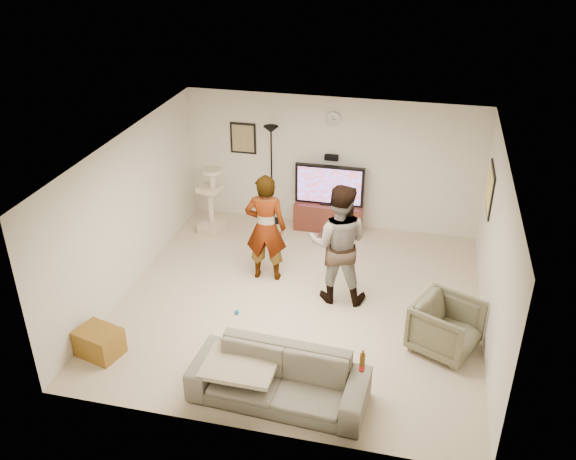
% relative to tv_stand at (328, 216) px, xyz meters
% --- Properties ---
extents(floor, '(5.50, 5.50, 0.02)m').
position_rel_tv_stand_xyz_m(floor, '(-0.01, -2.50, -0.27)').
color(floor, tan).
rests_on(floor, ground).
extents(ceiling, '(5.50, 5.50, 0.02)m').
position_rel_tv_stand_xyz_m(ceiling, '(-0.01, -2.50, 2.25)').
color(ceiling, silver).
rests_on(ceiling, wall_back).
extents(wall_back, '(5.50, 0.04, 2.50)m').
position_rel_tv_stand_xyz_m(wall_back, '(-0.01, 0.25, 0.99)').
color(wall_back, silver).
rests_on(wall_back, floor).
extents(wall_front, '(5.50, 0.04, 2.50)m').
position_rel_tv_stand_xyz_m(wall_front, '(-0.01, -5.25, 0.99)').
color(wall_front, silver).
rests_on(wall_front, floor).
extents(wall_left, '(0.04, 5.50, 2.50)m').
position_rel_tv_stand_xyz_m(wall_left, '(-2.76, -2.50, 0.99)').
color(wall_left, silver).
rests_on(wall_left, floor).
extents(wall_right, '(0.04, 5.50, 2.50)m').
position_rel_tv_stand_xyz_m(wall_right, '(2.74, -2.50, 0.99)').
color(wall_right, silver).
rests_on(wall_right, floor).
extents(wall_clock, '(0.26, 0.04, 0.26)m').
position_rel_tv_stand_xyz_m(wall_clock, '(-0.01, 0.22, 1.84)').
color(wall_clock, white).
rests_on(wall_clock, wall_back).
extents(wall_speaker, '(0.25, 0.10, 0.10)m').
position_rel_tv_stand_xyz_m(wall_speaker, '(-0.01, 0.19, 1.12)').
color(wall_speaker, black).
rests_on(wall_speaker, wall_back).
extents(picture_back, '(0.42, 0.03, 0.52)m').
position_rel_tv_stand_xyz_m(picture_back, '(-1.71, 0.23, 1.34)').
color(picture_back, olive).
rests_on(picture_back, wall_back).
extents(picture_right, '(0.03, 0.78, 0.62)m').
position_rel_tv_stand_xyz_m(picture_right, '(2.72, -0.90, 1.24)').
color(picture_right, '#F2C45E').
rests_on(picture_right, wall_right).
extents(tv_stand, '(1.27, 0.45, 0.53)m').
position_rel_tv_stand_xyz_m(tv_stand, '(0.00, 0.00, 0.00)').
color(tv_stand, '#481F16').
rests_on(tv_stand, floor).
extents(console_box, '(0.40, 0.30, 0.07)m').
position_rel_tv_stand_xyz_m(console_box, '(0.09, -0.40, -0.23)').
color(console_box, '#B8B8C2').
rests_on(console_box, floor).
extents(tv, '(1.28, 0.08, 0.76)m').
position_rel_tv_stand_xyz_m(tv, '(0.00, 0.00, 0.64)').
color(tv, black).
rests_on(tv, tv_stand).
extents(tv_screen, '(1.18, 0.01, 0.67)m').
position_rel_tv_stand_xyz_m(tv_screen, '(0.00, -0.04, 0.64)').
color(tv_screen, '#5572F1').
rests_on(tv_screen, tv).
extents(floor_lamp, '(0.32, 0.32, 1.93)m').
position_rel_tv_stand_xyz_m(floor_lamp, '(-1.12, 0.04, 0.70)').
color(floor_lamp, black).
rests_on(floor_lamp, floor).
extents(cat_tree, '(0.50, 0.50, 1.31)m').
position_rel_tv_stand_xyz_m(cat_tree, '(-2.11, -0.64, 0.39)').
color(cat_tree, '#C2B196').
rests_on(cat_tree, floor).
extents(person_left, '(0.70, 0.49, 1.83)m').
position_rel_tv_stand_xyz_m(person_left, '(-0.70, -1.93, 0.65)').
color(person_left, '#AEABB9').
rests_on(person_left, floor).
extents(person_right, '(0.97, 0.77, 1.93)m').
position_rel_tv_stand_xyz_m(person_right, '(0.53, -2.27, 0.70)').
color(person_right, navy).
rests_on(person_right, floor).
extents(sofa, '(2.24, 0.99, 0.64)m').
position_rel_tv_stand_xyz_m(sofa, '(0.19, -4.66, 0.06)').
color(sofa, '#615D4F').
rests_on(sofa, floor).
extents(throw_blanket, '(0.91, 0.71, 0.06)m').
position_rel_tv_stand_xyz_m(throw_blanket, '(-0.30, -4.66, 0.17)').
color(throw_blanket, tan).
rests_on(throw_blanket, sofa).
extents(beer_bottle, '(0.06, 0.06, 0.25)m').
position_rel_tv_stand_xyz_m(beer_bottle, '(1.20, -4.66, 0.50)').
color(beer_bottle, '#4E2F09').
rests_on(beer_bottle, sofa).
extents(armchair, '(1.10, 1.09, 0.76)m').
position_rel_tv_stand_xyz_m(armchair, '(2.19, -3.19, 0.12)').
color(armchair, brown).
rests_on(armchair, floor).
extents(side_table, '(0.68, 0.57, 0.39)m').
position_rel_tv_stand_xyz_m(side_table, '(-2.41, -4.38, -0.07)').
color(side_table, brown).
rests_on(side_table, floor).
extents(toy_ball, '(0.07, 0.07, 0.07)m').
position_rel_tv_stand_xyz_m(toy_ball, '(-0.86, -3.07, -0.23)').
color(toy_ball, '#0C6CA3').
rests_on(toy_ball, floor).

